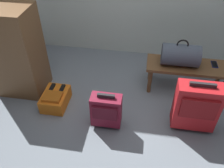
# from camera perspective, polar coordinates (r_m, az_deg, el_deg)

# --- Properties ---
(ground_plane) EXTENTS (6.60, 6.60, 0.00)m
(ground_plane) POSITION_cam_1_polar(r_m,az_deg,el_deg) (2.65, 3.73, -10.65)
(ground_plane) COLOR slate
(bench) EXTENTS (1.00, 0.36, 0.38)m
(bench) POSITION_cam_1_polar(r_m,az_deg,el_deg) (3.04, 17.82, 3.54)
(bench) COLOR brown
(bench) RESTS_ON ground
(duffel_bag_slate) EXTENTS (0.44, 0.26, 0.34)m
(duffel_bag_slate) POSITION_cam_1_polar(r_m,az_deg,el_deg) (2.92, 16.26, 6.77)
(duffel_bag_slate) COLOR #475160
(duffel_bag_slate) RESTS_ON bench
(cell_phone) EXTENTS (0.07, 0.14, 0.01)m
(cell_phone) POSITION_cam_1_polar(r_m,az_deg,el_deg) (3.13, 23.59, 4.40)
(cell_phone) COLOR #191E4C
(cell_phone) RESTS_ON bench
(suitcase_upright_red) EXTENTS (0.44, 0.22, 0.63)m
(suitcase_upright_red) POSITION_cam_1_polar(r_m,az_deg,el_deg) (2.56, 19.72, -5.10)
(suitcase_upright_red) COLOR red
(suitcase_upright_red) RESTS_ON ground
(suitcase_small_burgundy) EXTENTS (0.32, 0.18, 0.46)m
(suitcase_small_burgundy) POSITION_cam_1_polar(r_m,az_deg,el_deg) (2.49, -1.41, -6.36)
(suitcase_small_burgundy) COLOR maroon
(suitcase_small_burgundy) RESTS_ON ground
(backpack_orange) EXTENTS (0.28, 0.38, 0.21)m
(backpack_orange) POSITION_cam_1_polar(r_m,az_deg,el_deg) (2.90, -13.56, -3.47)
(backpack_orange) COLOR orange
(backpack_orange) RESTS_ON ground
(side_cabinet) EXTENTS (0.56, 0.44, 1.10)m
(side_cabinet) POSITION_cam_1_polar(r_m,az_deg,el_deg) (3.00, -22.32, 7.14)
(side_cabinet) COLOR brown
(side_cabinet) RESTS_ON ground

